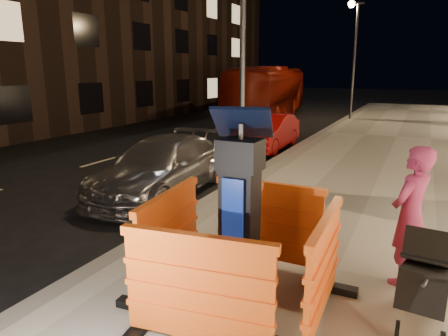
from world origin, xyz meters
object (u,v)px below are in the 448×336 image
at_px(parking_kiosk, 240,214).
at_px(barrier_back, 268,225).
at_px(barrier_kerbside, 169,238).
at_px(car_silver, 163,193).
at_px(barrier_bldgside, 323,271).
at_px(bus_doubledecker, 268,117).
at_px(barrier_front, 198,294).
at_px(car_red, 267,149).
at_px(man, 410,216).
at_px(stroller, 424,283).

bearing_deg(parking_kiosk, barrier_back, 86.52).
height_order(barrier_kerbside, car_silver, barrier_kerbside).
height_order(barrier_back, barrier_bldgside, same).
bearing_deg(barrier_kerbside, bus_doubledecker, 11.15).
bearing_deg(parking_kiosk, barrier_bldgside, -3.48).
xyz_separation_m(barrier_front, barrier_kerbside, (-0.95, 0.95, 0.00)).
bearing_deg(car_silver, barrier_back, -39.29).
relative_size(barrier_kerbside, car_red, 0.40).
relative_size(barrier_bldgside, bus_doubledecker, 0.14).
distance_m(barrier_front, barrier_bldgside, 1.34).
bearing_deg(barrier_bldgside, car_silver, 50.64).
relative_size(parking_kiosk, barrier_bldgside, 1.40).
xyz_separation_m(barrier_bldgside, man, (0.75, 1.30, 0.28)).
distance_m(parking_kiosk, car_red, 10.07).
bearing_deg(parking_kiosk, barrier_front, -93.48).
bearing_deg(barrier_bldgside, man, -31.51).
relative_size(barrier_front, barrier_back, 1.00).
height_order(car_silver, bus_doubledecker, bus_doubledecker).
distance_m(barrier_bldgside, stroller, 1.03).
relative_size(barrier_kerbside, man, 0.87).
bearing_deg(bus_doubledecker, parking_kiosk, -77.29).
bearing_deg(car_red, barrier_back, -71.08).
distance_m(barrier_front, car_red, 10.92).
height_order(car_red, man, man).
height_order(man, stroller, man).
bearing_deg(barrier_back, man, 11.06).
bearing_deg(bus_doubledecker, barrier_back, -76.37).
distance_m(barrier_front, barrier_back, 1.90).
height_order(car_silver, stroller, stroller).
distance_m(barrier_bldgside, man, 1.53).
bearing_deg(stroller, car_red, 124.69).
bearing_deg(parking_kiosk, car_red, 104.81).
relative_size(barrier_kerbside, barrier_bldgside, 1.00).
relative_size(barrier_bldgside, car_red, 0.40).
relative_size(parking_kiosk, stroller, 2.14).
bearing_deg(car_red, barrier_kerbside, -78.28).
bearing_deg(barrier_back, parking_kiosk, -90.48).
bearing_deg(barrier_front, car_silver, 119.84).
relative_size(bus_doubledecker, man, 6.08).
distance_m(barrier_bldgside, bus_doubledecker, 20.66).
bearing_deg(barrier_bldgside, parking_kiosk, 88.52).
bearing_deg(man, stroller, 38.23).
relative_size(barrier_front, car_silver, 0.35).
distance_m(car_silver, man, 5.68).
distance_m(barrier_kerbside, man, 2.96).
bearing_deg(stroller, bus_doubledecker, 120.24).
height_order(parking_kiosk, stroller, parking_kiosk).
relative_size(barrier_bldgside, man, 0.87).
distance_m(barrier_kerbside, barrier_bldgside, 1.90).
bearing_deg(barrier_front, bus_doubledecker, 99.87).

